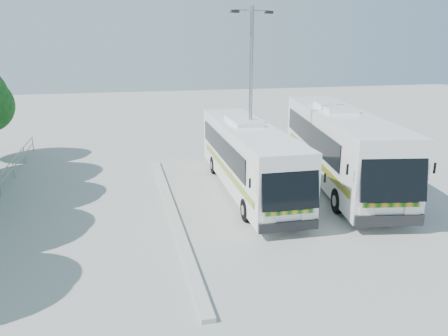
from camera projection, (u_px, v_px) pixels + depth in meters
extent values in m
plane|color=#9B9B96|center=(235.00, 225.00, 17.50)|extent=(100.00, 100.00, 0.00)
cube|color=#B2B2AD|center=(172.00, 211.00, 18.83)|extent=(0.40, 16.00, 0.15)
cylinder|color=gray|center=(30.00, 148.00, 28.19)|extent=(0.06, 0.06, 1.00)
cube|color=white|center=(248.00, 156.00, 21.16)|extent=(2.59, 11.40, 2.89)
cube|color=black|center=(290.00, 185.00, 15.70)|extent=(2.18, 0.48, 1.84)
cube|color=black|center=(221.00, 147.00, 21.34)|extent=(0.23, 9.08, 1.04)
cube|color=black|center=(268.00, 145.00, 21.84)|extent=(0.23, 9.08, 1.04)
cube|color=#0E6221|center=(225.00, 169.00, 20.79)|extent=(0.23, 9.84, 0.26)
cylinder|color=black|center=(246.00, 210.00, 17.84)|extent=(0.30, 0.95, 0.95)
cylinder|color=black|center=(296.00, 206.00, 18.28)|extent=(0.30, 0.95, 0.95)
cylinder|color=black|center=(214.00, 165.00, 24.32)|extent=(0.30, 0.95, 0.95)
cylinder|color=black|center=(251.00, 163.00, 24.76)|extent=(0.30, 0.95, 0.95)
cube|color=white|center=(339.00, 144.00, 22.36)|extent=(5.03, 13.29, 3.31)
cube|color=black|center=(394.00, 174.00, 15.97)|extent=(2.54, 0.94, 2.10)
cube|color=black|center=(310.00, 134.00, 22.80)|extent=(1.94, 10.24, 1.19)
cube|color=black|center=(361.00, 134.00, 22.94)|extent=(1.94, 10.24, 1.19)
cube|color=#0F530B|center=(313.00, 158.00, 22.15)|extent=(2.08, 11.09, 0.30)
cylinder|color=black|center=(338.00, 201.00, 18.66)|extent=(0.52, 1.13, 1.08)
cylinder|color=black|center=(394.00, 200.00, 18.78)|extent=(0.52, 1.13, 1.08)
cylinder|color=black|center=(298.00, 155.00, 26.24)|extent=(0.52, 1.13, 1.08)
cylinder|color=black|center=(338.00, 154.00, 26.37)|extent=(0.52, 1.13, 1.08)
cylinder|color=#95999D|center=(251.00, 101.00, 21.12)|extent=(0.20, 0.20, 8.67)
cylinder|color=#95999D|center=(252.00, 11.00, 19.97)|extent=(1.73, 0.36, 0.09)
cube|color=black|center=(235.00, 11.00, 19.67)|extent=(0.41, 0.25, 0.13)
cube|color=black|center=(269.00, 12.00, 20.31)|extent=(0.41, 0.25, 0.13)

